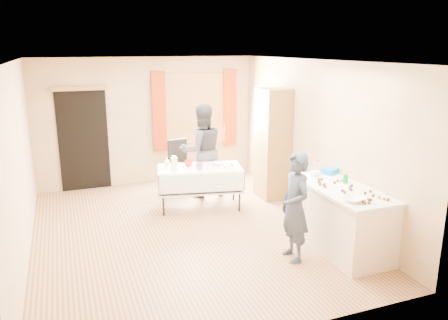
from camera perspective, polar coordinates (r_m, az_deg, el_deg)
name	(u,v)px	position (r m, az deg, el deg)	size (l,w,h in m)	color
floor	(186,231)	(6.95, -5.01, -9.27)	(4.50, 5.50, 0.02)	#9E7047
ceiling	(182,60)	(6.36, -5.54, 12.85)	(4.50, 5.50, 0.02)	white
wall_back	(148,121)	(9.18, -9.89, 5.00)	(4.50, 0.02, 2.60)	tan
wall_front	(264,215)	(4.05, 5.31, -7.15)	(4.50, 0.02, 2.60)	tan
wall_left	(18,164)	(6.35, -25.33, -0.48)	(0.02, 5.50, 2.60)	tan
wall_right	(315,139)	(7.44, 11.78, 2.68)	(0.02, 5.50, 2.60)	tan
window_frame	(195,110)	(9.34, -3.83, 6.59)	(1.32, 0.06, 1.52)	olive
window_pane	(195,110)	(9.33, -3.80, 6.58)	(1.20, 0.02, 1.40)	white
curtain_left	(159,112)	(9.10, -8.47, 6.25)	(0.28, 0.06, 1.65)	#9B2E0D
curtain_right	(230,108)	(9.55, 0.77, 6.80)	(0.28, 0.06, 1.65)	#9B2E0D
doorway	(84,140)	(9.06, -17.87, 2.45)	(0.95, 0.04, 2.00)	black
door_lintel	(79,89)	(8.88, -18.38, 8.85)	(1.05, 0.06, 0.08)	olive
cabinet	(273,144)	(8.21, 6.37, 2.09)	(0.50, 0.60, 2.06)	brown
counter	(340,218)	(6.42, 14.95, -7.35)	(0.79, 1.66, 0.91)	beige
party_table	(200,184)	(7.74, -3.15, -3.09)	(1.60, 1.04, 0.75)	black
chair	(182,175)	(8.81, -5.57, -1.94)	(0.48, 0.48, 1.00)	black
girl	(295,207)	(5.87, 9.25, -6.10)	(0.37, 0.55, 1.48)	#222B40
woman	(202,150)	(8.29, -2.89, 1.25)	(0.86, 0.68, 1.77)	black
soda_can	(346,179)	(6.45, 15.60, -2.41)	(0.07, 0.07, 0.12)	#008819
mixing_bowl	(354,200)	(5.72, 16.58, -5.00)	(0.27, 0.27, 0.06)	white
foam_block	(315,174)	(6.67, 11.78, -1.79)	(0.15, 0.10, 0.08)	white
blue_basket	(331,170)	(6.91, 13.77, -1.33)	(0.30, 0.20, 0.08)	#0A71BA
pitcher	(174,164)	(7.48, -6.52, -0.51)	(0.11, 0.11, 0.22)	silver
cup_red	(189,163)	(7.70, -4.64, -0.42)	(0.16, 0.16, 0.11)	red
cup_rainbow	(199,166)	(7.48, -3.23, -0.81)	(0.17, 0.17, 0.12)	red
small_bowl	(217,164)	(7.77, -0.89, -0.47)	(0.23, 0.23, 0.06)	white
pastry_tray	(228,167)	(7.62, 0.52, -0.90)	(0.28, 0.20, 0.02)	white
bottle	(167,162)	(7.75, -7.46, -0.23)	(0.09, 0.10, 0.16)	white
cake_balls	(348,190)	(6.12, 15.94, -3.73)	(0.51, 1.10, 0.04)	#3F2314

